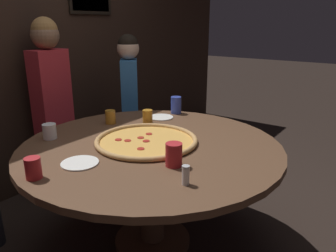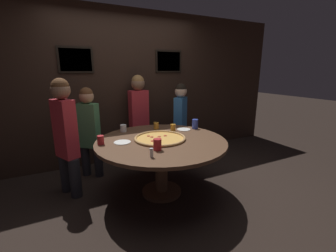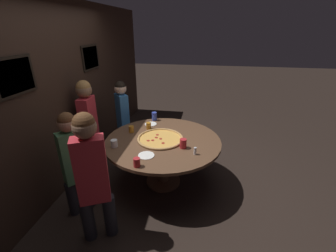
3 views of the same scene
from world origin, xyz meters
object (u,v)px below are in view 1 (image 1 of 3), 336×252
Objects in this scene: drink_cup_front_edge at (174,155)px; diner_centre_back at (130,97)px; condiment_shaker at (186,175)px; diner_far_right at (52,97)px; giant_pizza at (146,140)px; drink_cup_far_left at (110,117)px; white_plate_right_side at (80,163)px; drink_cup_by_shaker at (148,117)px; drink_cup_far_right at (50,131)px; white_plate_left_side at (161,117)px; dining_table at (151,161)px; drink_cup_near_right at (33,168)px; drink_cup_beside_pizza at (176,105)px.

drink_cup_front_edge is 1.56m from diner_centre_back.
condiment_shaker is 1.73m from diner_far_right.
giant_pizza is 1.16m from diner_far_right.
drink_cup_front_edge is at bearing -112.74° from drink_cup_far_left.
white_plate_right_side is (-0.47, 0.08, -0.01)m from giant_pizza.
drink_cup_front_edge is 0.79m from drink_cup_by_shaker.
giant_pizza is 0.48m from white_plate_right_side.
white_plate_left_side is (0.83, -0.29, -0.05)m from drink_cup_far_right.
giant_pizza is 0.61m from condiment_shaker.
drink_cup_front_edge reaches higher than drink_cup_far_left.
drink_cup_front_edge is 0.52m from white_plate_right_side.
white_plate_right_side is (-0.47, 0.12, 0.13)m from dining_table.
drink_cup_front_edge is 1.26× the size of drink_cup_far_left.
drink_cup_near_right is 0.07× the size of diner_far_right.
diner_far_right reaches higher than drink_cup_front_edge.
drink_cup_by_shaker reaches higher than dining_table.
diner_far_right is (0.13, 1.15, 0.11)m from giant_pizza.
white_plate_left_side is (0.35, -0.22, -0.05)m from drink_cup_far_left.
drink_cup_near_right reaches higher than dining_table.
diner_centre_back reaches higher than white_plate_right_side.
drink_cup_beside_pizza reaches higher than drink_cup_far_left.
drink_cup_far_left is 0.41m from white_plate_left_side.
drink_cup_by_shaker is 0.54× the size of white_plate_left_side.
drink_cup_beside_pizza is (0.88, 0.60, 0.01)m from drink_cup_front_edge.
drink_cup_by_shaker is 0.07× the size of diner_far_right.
drink_cup_front_edge is 1.07m from drink_cup_beside_pizza.
giant_pizza is 0.65m from drink_cup_far_right.
drink_cup_beside_pizza is at bearing 39.83° from diner_centre_back.
dining_table is 0.57m from drink_cup_far_left.
diner_far_right reaches higher than giant_pizza.
drink_cup_beside_pizza is (0.70, 0.25, 0.06)m from giant_pizza.
condiment_shaker is (-0.33, -0.48, 0.17)m from dining_table.
drink_cup_front_edge reaches higher than drink_cup_near_right.
drink_cup_by_shaker is 0.19m from white_plate_left_side.
drink_cup_front_edge is at bearing 49.97° from condiment_shaker.
drink_cup_near_right is 0.55× the size of white_plate_left_side.
dining_table is 0.41m from drink_cup_front_edge.
white_plate_left_side is 1.00m from white_plate_right_side.
diner_centre_back reaches higher than drink_cup_beside_pizza.
drink_cup_beside_pizza is at bearing -0.79° from drink_cup_by_shaker.
drink_cup_far_right is at bearing 160.39° from white_plate_left_side.
drink_cup_far_left is at bearing 87.06° from diner_far_right.
drink_cup_by_shaker reaches higher than drink_cup_far_left.
drink_cup_near_right is 1.08× the size of drink_cup_far_right.
drink_cup_by_shaker is 0.52× the size of white_plate_right_side.
giant_pizza is 6.80× the size of condiment_shaker.
diner_far_right is 0.73m from diner_centre_back.
drink_cup_beside_pizza is at bearing 36.74° from condiment_shaker.
condiment_shaker reaches higher than white_plate_left_side.
white_plate_left_side is 1.15m from condiment_shaker.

